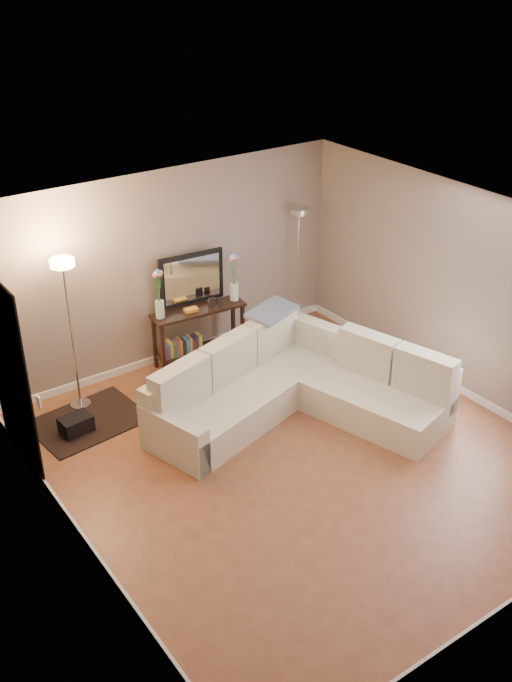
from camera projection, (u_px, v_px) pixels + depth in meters
floor at (298, 457)px, 8.40m from camera, size 5.00×5.50×0.01m
ceiling at (305, 234)px, 7.15m from camera, size 5.00×5.50×0.01m
wall_back at (168, 268)px, 9.76m from camera, size 5.00×0.02×2.60m
wall_left at (71, 437)px, 6.51m from camera, size 0.02×5.50×2.60m
wall_right at (467, 295)px, 9.04m from camera, size 0.02×5.50×2.60m
baseboard_back at (174, 353)px, 10.34m from camera, size 5.00×0.03×0.10m
baseboard_front at (497, 613)px, 6.41m from camera, size 5.00×0.03×0.10m
baseboard_left at (89, 545)px, 7.12m from camera, size 0.03×5.50×0.10m
baseboard_right at (452, 384)px, 9.63m from camera, size 0.03×5.50×0.10m
doorway at (10, 373)px, 7.84m from camera, size 0.02×1.20×2.20m
switch_plate at (39, 402)px, 7.18m from camera, size 0.02×0.08×0.12m
sectional_sofa at (290, 386)px, 9.03m from camera, size 3.24×2.69×0.93m
throw_blanket at (272, 311)px, 9.42m from camera, size 0.76×0.58×0.09m
console_table at (194, 333)px, 10.02m from camera, size 1.29×0.46×0.78m
leaning_mirror at (192, 279)px, 9.84m from camera, size 0.89×0.12×0.70m
table_decor at (199, 307)px, 9.84m from camera, size 0.54×0.14×0.13m
flower_vase_left at (159, 297)px, 9.52m from camera, size 0.15×0.13×0.67m
flower_vase_right at (234, 280)px, 9.98m from camera, size 0.15×0.13×0.67m
floor_lamp_lit at (68, 305)px, 8.65m from camera, size 0.30×0.30×1.93m
floor_lamp_unlit at (298, 244)px, 10.61m from camera, size 0.31×0.31×1.78m
charcoal_rug at (88, 421)px, 8.99m from camera, size 1.34×1.06×0.02m
black_bag at (76, 426)px, 8.76m from camera, size 0.38×0.29×0.23m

